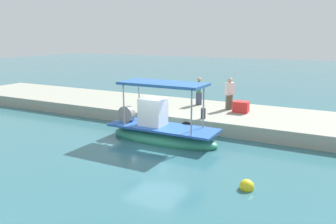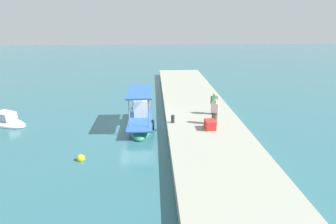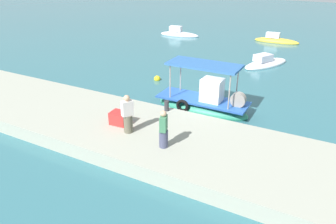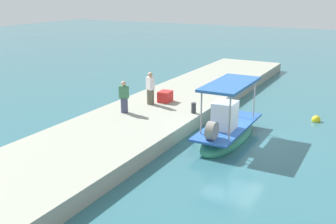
{
  "view_description": "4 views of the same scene",
  "coord_description": "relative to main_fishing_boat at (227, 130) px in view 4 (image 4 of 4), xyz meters",
  "views": [
    {
      "loc": [
        -7.22,
        12.52,
        4.67
      ],
      "look_at": [
        0.65,
        -2.33,
        0.87
      ],
      "focal_mm": 36.01,
      "sensor_mm": 36.0,
      "label": 1
    },
    {
      "loc": [
        -18.54,
        -1.33,
        7.59
      ],
      "look_at": [
        -0.54,
        -2.32,
        1.22
      ],
      "focal_mm": 29.19,
      "sensor_mm": 36.0,
      "label": 2
    },
    {
      "loc": [
        5.86,
        -15.62,
        7.55
      ],
      "look_at": [
        -0.8,
        -3.15,
        0.88
      ],
      "focal_mm": 34.25,
      "sensor_mm": 36.0,
      "label": 3
    },
    {
      "loc": [
        16.62,
        5.5,
        6.62
      ],
      "look_at": [
        0.17,
        -3.37,
        0.97
      ],
      "focal_mm": 43.12,
      "sensor_mm": 36.0,
      "label": 4
    }
  ],
  "objects": [
    {
      "name": "main_fishing_boat",
      "position": [
        0.0,
        0.0,
        0.0
      ],
      "size": [
        5.26,
        1.82,
        3.03
      ],
      "color": "#30906F",
      "rests_on": "ground_plane"
    },
    {
      "name": "marker_buoy",
      "position": [
        -4.8,
        3.17,
        -0.39
      ],
      "size": [
        0.46,
        0.46,
        0.46
      ],
      "color": "yellow",
      "rests_on": "ground_plane"
    },
    {
      "name": "fisherman_by_crate",
      "position": [
        0.43,
        -5.38,
        0.92
      ],
      "size": [
        0.45,
        0.51,
        1.62
      ],
      "color": "#40445F",
      "rests_on": "dock_quay"
    },
    {
      "name": "dock_quay",
      "position": [
        0.04,
        -4.42,
        -0.15
      ],
      "size": [
        36.0,
        5.2,
        0.67
      ],
      "primitive_type": "cube",
      "color": "#9B9D8D",
      "rests_on": "ground_plane"
    },
    {
      "name": "ground_plane",
      "position": [
        0.04,
        0.39,
        -0.48
      ],
      "size": [
        120.0,
        120.0,
        0.0
      ],
      "primitive_type": "plane",
      "color": "#306670"
    },
    {
      "name": "cargo_crate",
      "position": [
        -2.37,
        -4.55,
        0.48
      ],
      "size": [
        0.84,
        0.69,
        0.59
      ],
      "primitive_type": "cube",
      "rotation": [
        0.0,
        0.0,
        0.07
      ],
      "color": "red",
      "rests_on": "dock_quay"
    },
    {
      "name": "fisherman_near_bollard",
      "position": [
        -1.55,
        -5.02,
        0.98
      ],
      "size": [
        0.54,
        0.57,
        1.76
      ],
      "color": "#5A5645",
      "rests_on": "dock_quay"
    },
    {
      "name": "mooring_bollard",
      "position": [
        -1.13,
        -2.24,
        0.45
      ],
      "size": [
        0.24,
        0.24,
        0.53
      ],
      "primitive_type": "cylinder",
      "color": "#2D2D33",
      "rests_on": "dock_quay"
    }
  ]
}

